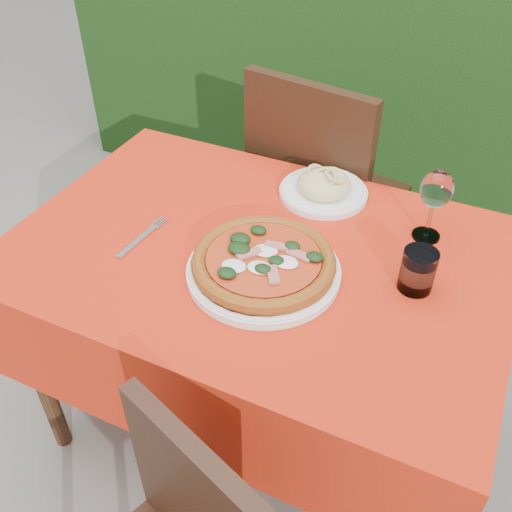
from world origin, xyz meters
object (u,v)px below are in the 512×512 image
at_px(pizza_plate, 264,264).
at_px(wine_glass, 436,192).
at_px(chair_far, 319,189).
at_px(fork, 137,241).
at_px(water_glass, 417,272).
at_px(pasta_plate, 324,188).

bearing_deg(pizza_plate, wine_glass, 44.54).
bearing_deg(pizza_plate, chair_far, 97.92).
bearing_deg(fork, pizza_plate, 8.50).
bearing_deg(water_glass, fork, -168.86).
bearing_deg(pasta_plate, fork, -131.06).
bearing_deg(fork, wine_glass, 31.36).
relative_size(pizza_plate, fork, 2.06).
bearing_deg(pizza_plate, fork, -175.74).
relative_size(pasta_plate, wine_glass, 1.27).
xyz_separation_m(pizza_plate, water_glass, (0.34, 0.11, 0.02)).
distance_m(chair_far, water_glass, 0.75).
bearing_deg(water_glass, wine_glass, 94.96).
bearing_deg(chair_far, water_glass, 137.31).
bearing_deg(water_glass, chair_far, 127.53).
xyz_separation_m(water_glass, fork, (-0.69, -0.14, -0.04)).
relative_size(pasta_plate, fork, 1.23).
relative_size(pasta_plate, water_glass, 2.39).
height_order(chair_far, water_glass, chair_far).
distance_m(pizza_plate, pasta_plate, 0.39).
distance_m(pasta_plate, fork, 0.55).
height_order(chair_far, pasta_plate, chair_far).
bearing_deg(chair_far, pasta_plate, 119.90).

